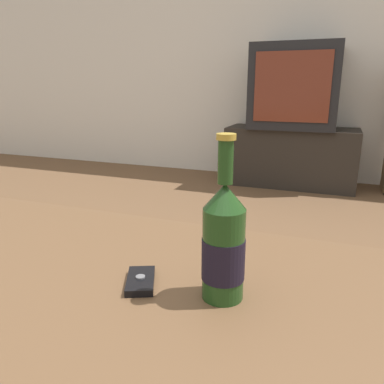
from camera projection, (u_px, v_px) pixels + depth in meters
back_wall at (293, 28)px, 3.20m from camera, size 8.00×0.05×2.60m
coffee_table at (83, 314)px, 0.72m from camera, size 1.38×0.80×0.46m
tv_stand at (290, 157)px, 3.19m from camera, size 1.06×0.43×0.49m
television at (295, 87)px, 3.03m from camera, size 0.68×0.53×0.66m
beer_bottle at (224, 244)px, 0.65m from camera, size 0.08×0.08×0.30m
cell_phone at (141, 281)px, 0.72m from camera, size 0.09×0.11×0.02m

